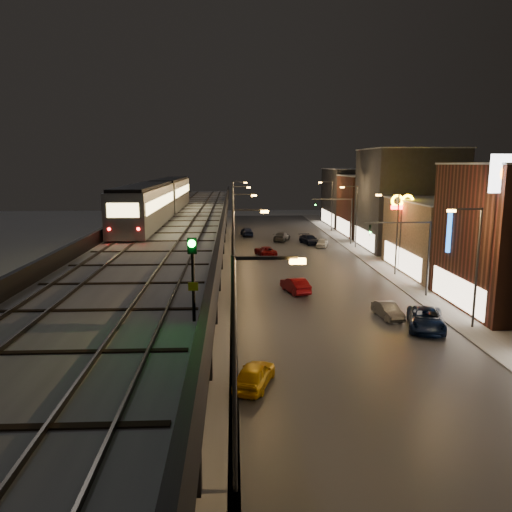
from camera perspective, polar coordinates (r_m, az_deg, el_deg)
name	(u,v)px	position (r m, az deg, el deg)	size (l,w,h in m)	color
ground	(250,423)	(24.83, -0.72, -18.58)	(220.00, 220.00, 0.00)	silver
road_surface	(304,268)	(58.53, 5.49, -1.42)	(17.00, 120.00, 0.06)	#46474D
sidewalk_right	(388,267)	(60.74, 14.87, -1.25)	(4.00, 120.00, 0.14)	#9FA1A8
under_viaduct_pavement	(188,269)	(58.20, -7.80, -1.54)	(11.00, 120.00, 0.06)	#9FA1A8
elevated_viaduct	(184,225)	(54.19, -8.24, 3.55)	(9.00, 100.00, 6.30)	black
viaduct_trackbed	(184,218)	(54.23, -8.25, 4.38)	(8.40, 100.00, 0.32)	#B2B7C1
viaduct_parapet_streetside	(224,213)	(53.96, -3.64, 4.93)	(0.30, 100.00, 1.10)	black
viaduct_parapet_far	(143,213)	(54.80, -12.80, 4.78)	(0.30, 100.00, 1.10)	black
building_c	(456,237)	(59.63, 21.87, 2.04)	(12.20, 15.20, 8.16)	#7A654C
building_d	(408,200)	(74.11, 16.95, 6.19)	(12.20, 13.20, 14.16)	#303035
building_e	(379,206)	(87.54, 13.84, 5.62)	(12.20, 12.20, 10.16)	#51241C
building_f	(358,197)	(100.97, 11.61, 6.60)	(12.20, 16.20, 11.16)	black
streetlight_left_0	(242,360)	(18.04, -1.61, -11.76)	(2.57, 0.28, 9.00)	#38383A
streetlight_left_1	(237,262)	(35.36, -2.14, -0.65)	(2.57, 0.28, 9.00)	#38383A
streetlight_right_1	(474,260)	(39.42, 23.66, -0.37)	(2.56, 0.28, 9.00)	#38383A
streetlight_left_2	(236,229)	(53.14, -2.31, 3.10)	(2.57, 0.28, 9.00)	#38383A
streetlight_right_2	(395,228)	(55.92, 15.58, 3.09)	(2.56, 0.28, 9.00)	#38383A
streetlight_left_3	(235,213)	(71.02, -2.40, 4.97)	(2.57, 0.28, 9.00)	#38383A
streetlight_right_3	(355,212)	(73.13, 11.22, 4.94)	(2.56, 0.28, 9.00)	#38383A
streetlight_left_4	(235,203)	(88.96, -2.45, 6.08)	(2.57, 0.28, 9.00)	#38383A
streetlight_right_4	(331,203)	(90.65, 8.52, 6.06)	(2.56, 0.28, 9.00)	#38383A
traffic_light_rig_a	(416,249)	(47.32, 17.86, 0.78)	(6.10, 0.34, 7.00)	#38383A
traffic_light_rig_b	(344,215)	(75.90, 10.01, 4.62)	(6.10, 0.34, 7.00)	#38383A
subway_train	(160,198)	(54.78, -10.88, 6.51)	(3.05, 37.10, 3.65)	gray
rail_signal	(193,263)	(17.20, -7.26, -0.78)	(0.34, 0.43, 2.97)	black
car_taxi	(254,375)	(27.99, -0.19, -13.50)	(1.62, 4.03, 1.37)	#E6AC0E
car_near_white	(295,286)	(47.35, 4.51, -3.40)	(1.53, 4.38, 1.44)	maroon
car_mid_silver	(265,251)	(65.95, 1.08, 0.53)	(2.15, 4.66, 1.29)	maroon
car_mid_dark	(282,237)	(78.97, 2.96, 2.21)	(1.97, 4.84, 1.41)	#3A3B3E
car_far_white	(247,232)	(84.38, -1.05, 2.78)	(1.75, 4.34, 1.48)	#182146
car_onc_silver	(388,311)	(40.93, 14.82, -6.11)	(1.31, 3.74, 1.23)	#515356
car_onc_dark	(426,320)	(39.08, 18.85, -6.91)	(2.50, 5.42, 1.51)	#091532
car_onc_white	(310,240)	(76.00, 6.14, 1.83)	(1.95, 4.80, 1.39)	black
car_onc_red	(322,243)	(73.35, 7.57, 1.44)	(1.49, 3.70, 1.26)	silver
sign_mcdonalds	(402,211)	(57.75, 16.34, 4.98)	(2.59, 0.34, 8.75)	#38383A
sign_citgo	(505,195)	(39.55, 26.59, 6.29)	(2.68, 0.39, 12.73)	#38383A
sign_carwash	(456,240)	(46.41, 21.85, 1.71)	(1.53, 0.35, 7.95)	#38383A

